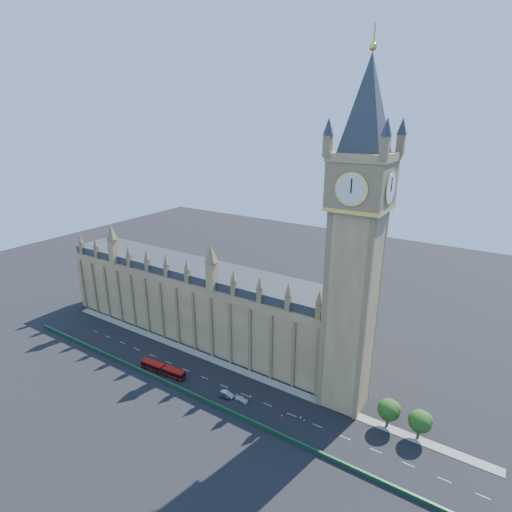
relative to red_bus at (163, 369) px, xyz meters
The scene contains 15 objects.
ground 18.05m from the red_bus, 17.50° to the left, with size 400.00×400.00×0.00m, color black.
palace_westminster 31.07m from the red_bus, 105.97° to the left, with size 120.00×20.00×28.00m.
elizabeth_tower 78.94m from the red_bus, 19.38° to the left, with size 20.59×20.59×105.00m.
bridge_parapet 17.55m from the red_bus, 11.83° to the right, with size 160.00×0.60×1.20m, color #1E4C2D.
kerb_north 22.77m from the red_bus, 40.99° to the left, with size 160.00×3.00×0.16m, color gray.
tree_east_near 71.21m from the red_bus, 12.59° to the left, with size 6.00×6.00×8.50m.
tree_east_far 79.02m from the red_bus, 11.32° to the left, with size 6.00×6.00×8.50m.
red_bus is the anchor object (origin of this frame).
car_grey 24.63m from the red_bus, ahead, with size 1.60×3.97×1.35m, color #3E3F45.
car_silver 24.91m from the red_bus, ahead, with size 1.58×4.54×1.50m, color #B6BABE.
car_white 29.92m from the red_bus, ahead, with size 1.78×4.38×1.27m, color silver.
cone_a 43.25m from the red_bus, ahead, with size 0.43×0.43×0.63m.
cone_b 48.28m from the red_bus, ahead, with size 0.62×0.62×0.79m.
cone_c 31.63m from the red_bus, ahead, with size 0.63×0.63×0.77m.
cone_d 49.62m from the red_bus, ahead, with size 0.48×0.48×0.62m.
Camera 1 is at (69.58, -83.54, 79.11)m, focal length 28.00 mm.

